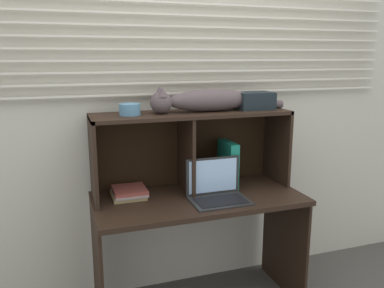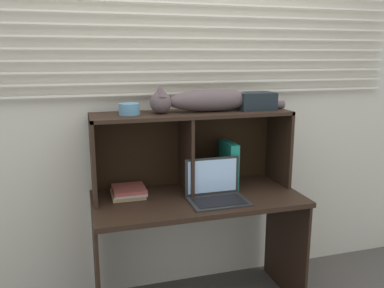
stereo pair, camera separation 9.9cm
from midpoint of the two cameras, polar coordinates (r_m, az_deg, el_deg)
The scene contains 9 objects.
back_panel_with_blinds at distance 2.62m, azimuth -2.62°, elevation 5.46°, with size 4.40×0.08×2.50m.
desk at distance 2.48m, azimuth -0.23°, elevation -10.98°, with size 1.26×0.60×0.75m.
hutch_shelf_unit at distance 2.47m, azimuth -1.51°, elevation 1.05°, with size 1.23×0.34×0.50m.
cat at distance 2.43m, azimuth 0.69°, elevation 6.31°, with size 0.88×0.15×0.16m.
laptop at distance 2.35m, azimuth 2.47°, elevation -6.83°, with size 0.34×0.24×0.24m.
binder_upright at distance 2.57m, azimuth 4.12°, elevation -2.91°, with size 0.06×0.22×0.30m, color #197F69.
book_stack at distance 2.44m, azimuth -10.27°, elevation -6.93°, with size 0.20×0.22×0.06m.
small_basket at distance 2.32m, azimuth -10.21°, elevation 4.94°, with size 0.12×0.12×0.07m, color teal.
storage_box at distance 2.56m, azimuth 7.91°, elevation 6.22°, with size 0.23×0.16×0.11m, color black.
Camera 1 is at (-0.77, -1.93, 1.59)m, focal length 36.88 mm.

